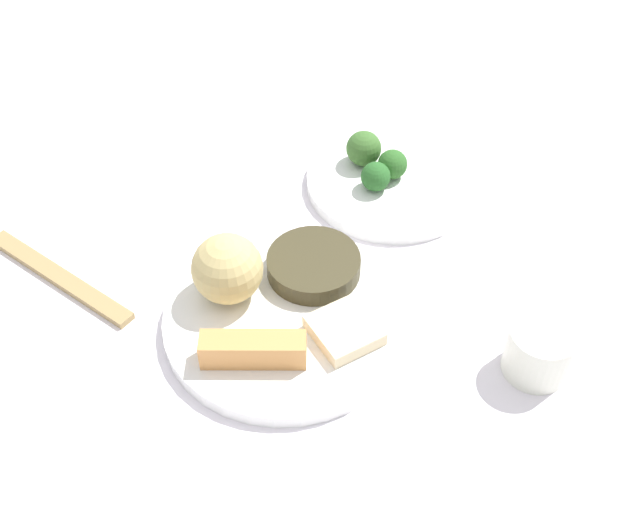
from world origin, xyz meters
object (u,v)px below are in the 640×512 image
chopsticks_pair (59,277)px  main_plate (286,319)px  broccoli_plate (392,181)px  teacup (539,351)px

chopsticks_pair → main_plate: bearing=112.7°
main_plate → broccoli_plate: bearing=-172.4°
teacup → chopsticks_pair: size_ratio=0.30×
broccoli_plate → main_plate: bearing=7.6°
main_plate → broccoli_plate: main_plate is taller
main_plate → broccoli_plate: 0.26m
broccoli_plate → teacup: (0.15, 0.27, 0.02)m
teacup → broccoli_plate: bearing=-119.7°
teacup → chopsticks_pair: bearing=-66.8°
main_plate → teacup: bearing=113.7°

